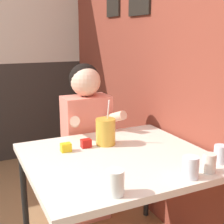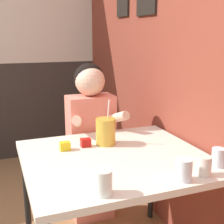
# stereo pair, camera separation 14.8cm
# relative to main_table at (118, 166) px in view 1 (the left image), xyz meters

# --- Properties ---
(brick_wall_right) EXTENTS (0.08, 4.45, 2.70)m
(brick_wall_right) POSITION_rel_main_table_xyz_m (0.56, 0.86, 0.67)
(brick_wall_right) COLOR brown
(brick_wall_right) RESTS_ON ground_plane
(main_table) EXTENTS (1.01, 0.93, 0.74)m
(main_table) POSITION_rel_main_table_xyz_m (0.00, 0.00, 0.00)
(main_table) COLOR beige
(main_table) RESTS_ON ground_plane
(person_seated) EXTENTS (0.42, 0.41, 1.21)m
(person_seated) POSITION_rel_main_table_xyz_m (0.04, 0.60, -0.03)
(person_seated) COLOR #EA7F6B
(person_seated) RESTS_ON ground_plane
(cocktail_pitcher) EXTENTS (0.12, 0.12, 0.28)m
(cocktail_pitcher) POSITION_rel_main_table_xyz_m (0.02, 0.20, 0.14)
(cocktail_pitcher) COLOR gold
(cocktail_pitcher) RESTS_ON main_table
(glass_near_pitcher) EXTENTS (0.08, 0.08, 0.11)m
(glass_near_pitcher) POSITION_rel_main_table_xyz_m (0.18, -0.40, 0.11)
(glass_near_pitcher) COLOR silver
(glass_near_pitcher) RESTS_ON main_table
(glass_center) EXTENTS (0.08, 0.08, 0.11)m
(glass_center) POSITION_rel_main_table_xyz_m (-0.21, -0.39, 0.12)
(glass_center) COLOR silver
(glass_center) RESTS_ON main_table
(glass_far_side) EXTENTS (0.07, 0.07, 0.10)m
(glass_far_side) POSITION_rel_main_table_xyz_m (0.31, -0.39, 0.11)
(glass_far_side) COLOR silver
(glass_far_side) RESTS_ON main_table
(glass_by_brick) EXTENTS (0.07, 0.07, 0.10)m
(glass_by_brick) POSITION_rel_main_table_xyz_m (0.44, -0.32, 0.11)
(glass_by_brick) COLOR silver
(glass_by_brick) RESTS_ON main_table
(condiment_ketchup) EXTENTS (0.06, 0.04, 0.05)m
(condiment_ketchup) POSITION_rel_main_table_xyz_m (-0.11, 0.21, 0.09)
(condiment_ketchup) COLOR #B7140F
(condiment_ketchup) RESTS_ON main_table
(condiment_mustard) EXTENTS (0.06, 0.04, 0.05)m
(condiment_mustard) POSITION_rel_main_table_xyz_m (-0.25, 0.19, 0.09)
(condiment_mustard) COLOR yellow
(condiment_mustard) RESTS_ON main_table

